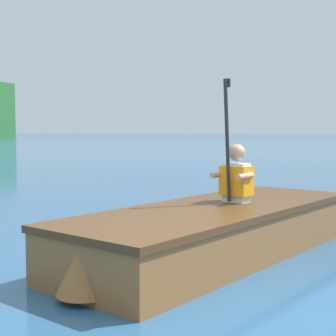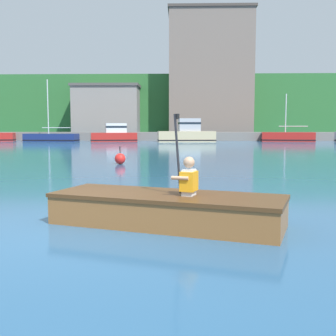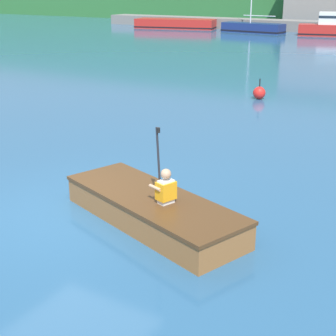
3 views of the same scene
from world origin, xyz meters
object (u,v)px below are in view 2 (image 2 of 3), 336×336
Objects in this scene: moored_boat_dock_east_inner at (288,137)px; rowboat_foreground at (164,207)px; channel_buoy at (120,159)px; person_paddler at (188,178)px; moored_boat_dock_east_end at (51,138)px; moored_boat_dock_west_end at (114,135)px; moored_boat_dock_center_near at (187,134)px.

moored_boat_dock_east_inner reaches higher than rowboat_foreground.
moored_boat_dock_east_inner reaches higher than channel_buoy.
moored_boat_dock_east_inner is 4.42× the size of person_paddler.
moored_boat_dock_east_end is at bearing 112.75° from channel_buoy.
moored_boat_dock_west_end is 0.84× the size of moored_boat_dock_center_near.
person_paddler is (-10.70, -36.64, 0.30)m from moored_boat_dock_east_inner.
channel_buoy is at bearing -80.56° from moored_boat_dock_west_end.
moored_boat_dock_west_end is 36.46m from rowboat_foreground.
moored_boat_dock_center_near is 13.73m from moored_boat_dock_east_end.
moored_boat_dock_east_end reaches higher than moored_boat_dock_east_inner.
moored_boat_dock_east_inner is 1.43× the size of rowboat_foreground.
person_paddler is at bearing -106.27° from moored_boat_dock_east_inner.
moored_boat_dock_west_end is 6.41m from moored_boat_dock_east_end.
moored_boat_dock_east_end is at bearing -178.82° from moored_boat_dock_west_end.
channel_buoy is at bearing 103.61° from person_paddler.
moored_boat_dock_east_end is at bearing 176.78° from moored_boat_dock_center_near.
moored_boat_dock_west_end is at bearing 99.44° from channel_buoy.
channel_buoy is at bearing 101.83° from rowboat_foreground.
moored_boat_dock_west_end is 7.36m from moored_boat_dock_center_near.
moored_boat_dock_west_end is 3.97× the size of person_paddler.
moored_boat_dock_east_end is 38.23m from person_paddler.
person_paddler is 1.69× the size of channel_buoy.
moored_boat_dock_east_inner is 7.46× the size of channel_buoy.
moored_boat_dock_east_inner reaches higher than moored_boat_dock_west_end.
channel_buoy is (-2.55, 10.52, -0.53)m from person_paddler.
moored_boat_dock_center_near is at bearing -3.22° from moored_boat_dock_east_end.
moored_boat_dock_center_near is 35.12m from person_paddler.
moored_boat_dock_east_end is 37.99m from rowboat_foreground.
moored_boat_dock_east_end reaches higher than moored_boat_dock_center_near.
moored_boat_dock_west_end is 25.85m from channel_buoy.
moored_boat_dock_east_inner reaches higher than moored_boat_dock_center_near.
moored_boat_dock_center_near is 4.74× the size of person_paddler.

